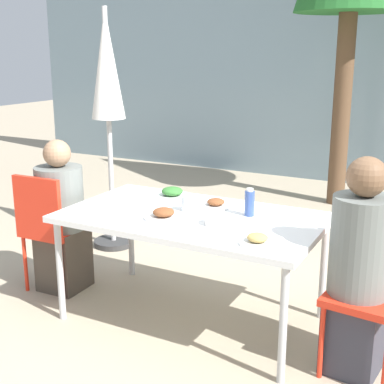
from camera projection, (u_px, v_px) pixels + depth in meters
name	position (u px, v px, depth m)	size (l,w,h in m)	color
ground_plane	(192.00, 317.00, 3.59)	(24.00, 24.00, 0.00)	tan
building_facade	(349.00, 69.00, 6.95)	(10.00, 0.20, 3.00)	slate
dining_table	(192.00, 222.00, 3.42)	(1.64, 0.94, 0.72)	white
chair_left	(49.00, 223.00, 3.87)	(0.41, 0.41, 0.89)	red
person_left	(61.00, 221.00, 3.91)	(0.34, 0.34, 1.13)	#473D33
chair_right	(371.00, 280.00, 2.91)	(0.44, 0.44, 0.89)	red
person_right	(359.00, 273.00, 2.86)	(0.32, 0.32, 1.22)	#383842
closed_umbrella	(107.00, 81.00, 4.54)	(0.36, 0.36, 2.09)	#333333
plate_0	(164.00, 214.00, 3.32)	(0.25, 0.25, 0.07)	white
plate_1	(257.00, 240.00, 2.89)	(0.21, 0.21, 0.06)	white
plate_2	(172.00, 193.00, 3.80)	(0.27, 0.27, 0.07)	white
plate_3	(216.00, 204.00, 3.56)	(0.21, 0.21, 0.06)	white
bottle	(250.00, 203.00, 3.36)	(0.06, 0.06, 0.18)	#334C8E
drinking_cup	(187.00, 204.00, 3.48)	(0.08, 0.08, 0.09)	silver
salad_bowl	(217.00, 220.00, 3.20)	(0.15, 0.15, 0.06)	white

